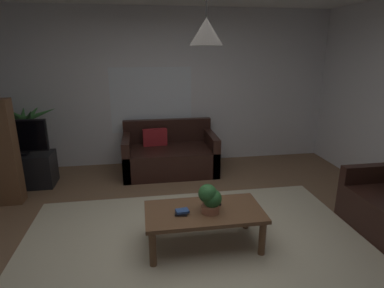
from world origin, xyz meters
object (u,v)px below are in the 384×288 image
Objects in this scene: coffee_table at (204,215)px; pendant_lamp at (206,32)px; potted_palm_corner at (28,140)px; potted_plant_on_table at (210,198)px; tv at (17,137)px; tv_stand at (23,170)px; book_on_table_1 at (182,211)px; book_on_table_0 at (181,213)px; remote_on_table_0 at (214,203)px; couch_under_window at (169,156)px.

coffee_table is 1.79m from pendant_lamp.
potted_palm_corner is 1.97× the size of pendant_lamp.
pendant_lamp reaches higher than potted_plant_on_table.
pendant_lamp is at bearing -38.47° from tv.
coffee_table is 1.34× the size of tv_stand.
potted_palm_corner is at bearing 135.36° from pendant_lamp.
potted_plant_on_table is at bearing -39.94° from pendant_lamp.
potted_plant_on_table is 0.47× the size of pendant_lamp.
pendant_lamp reaches higher than tv_stand.
tv is at bearing -86.79° from potted_palm_corner.
book_on_table_1 is 2.91m from tv.
coffee_table is at bearing 8.50° from book_on_table_0.
potted_plant_on_table is (-0.08, -0.16, 0.14)m from remote_on_table_0.
tv is at bearing 141.50° from potted_plant_on_table.
tv_stand is at bearing -173.66° from couch_under_window.
couch_under_window is 5.07× the size of potted_plant_on_table.
tv is at bearing 141.53° from pendant_lamp.
potted_palm_corner reaches higher than book_on_table_1.
remote_on_table_0 is at bearing 63.81° from potted_plant_on_table.
book_on_table_1 is (0.01, -0.01, 0.02)m from book_on_table_0.
book_on_table_0 is at bearing -48.13° from potted_palm_corner.
couch_under_window is 12.06× the size of book_on_table_1.
potted_palm_corner is at bearing 93.21° from tv.
book_on_table_1 is 0.78× the size of remote_on_table_0.
tv is (-2.38, 1.89, 0.42)m from coffee_table.
book_on_table_1 reaches higher than book_on_table_0.
tv is (-2.15, 1.93, 0.32)m from book_on_table_1.
tv is 3.33m from pendant_lamp.
tv reaches higher than couch_under_window.
tv_stand is (-2.51, 1.79, -0.17)m from remote_on_table_0.
book_on_table_0 is 3.24m from potted_palm_corner.
book_on_table_0 is (-0.08, -2.19, 0.15)m from couch_under_window.
book_on_table_0 is 0.40× the size of potted_plant_on_table.
potted_palm_corner is at bearing 135.44° from potted_plant_on_table.
couch_under_window is 2.40× the size of pendant_lamp.
pendant_lamp reaches higher than tv.
potted_plant_on_table reaches higher than tv_stand.
coffee_table is 4.05× the size of potted_plant_on_table.
book_on_table_0 is at bearing -171.50° from pendant_lamp.
book_on_table_1 is 0.20× the size of pendant_lamp.
potted_plant_on_table is at bearing 0.39° from book_on_table_1.
remote_on_table_0 is 0.19× the size of tv.
tv_stand is (-2.38, 1.91, -0.10)m from coffee_table.
tv reaches higher than book_on_table_1.
remote_on_table_0 is 1.73m from pendant_lamp.
coffee_table is 3.39m from potted_palm_corner.
potted_palm_corner is (-0.03, 0.49, -0.18)m from tv.
tv is 0.52m from potted_palm_corner.
potted_palm_corner is at bearing 131.95° from book_on_table_1.
book_on_table_1 reaches higher than coffee_table.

